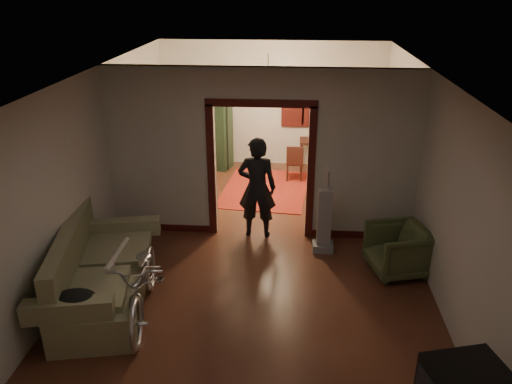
# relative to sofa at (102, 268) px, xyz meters

# --- Properties ---
(floor) EXTENTS (5.00, 8.50, 0.01)m
(floor) POSITION_rel_sofa_xyz_m (1.95, 1.39, -0.52)
(floor) COLOR #3E1D13
(floor) RESTS_ON ground
(ceiling) EXTENTS (5.00, 8.50, 0.01)m
(ceiling) POSITION_rel_sofa_xyz_m (1.95, 1.39, 2.28)
(ceiling) COLOR white
(ceiling) RESTS_ON floor
(wall_back) EXTENTS (5.00, 0.02, 2.80)m
(wall_back) POSITION_rel_sofa_xyz_m (1.95, 5.64, 0.88)
(wall_back) COLOR beige
(wall_back) RESTS_ON floor
(wall_left) EXTENTS (0.02, 8.50, 2.80)m
(wall_left) POSITION_rel_sofa_xyz_m (-0.55, 1.39, 0.88)
(wall_left) COLOR beige
(wall_left) RESTS_ON floor
(wall_right) EXTENTS (0.02, 8.50, 2.80)m
(wall_right) POSITION_rel_sofa_xyz_m (4.45, 1.39, 0.88)
(wall_right) COLOR beige
(wall_right) RESTS_ON floor
(partition_wall) EXTENTS (5.00, 0.14, 2.80)m
(partition_wall) POSITION_rel_sofa_xyz_m (1.95, 2.14, 0.88)
(partition_wall) COLOR beige
(partition_wall) RESTS_ON floor
(door_casing) EXTENTS (1.74, 0.20, 2.32)m
(door_casing) POSITION_rel_sofa_xyz_m (1.95, 2.14, 0.58)
(door_casing) COLOR #3E110E
(door_casing) RESTS_ON floor
(far_window) EXTENTS (0.98, 0.06, 1.28)m
(far_window) POSITION_rel_sofa_xyz_m (2.65, 5.60, 1.03)
(far_window) COLOR black
(far_window) RESTS_ON wall_back
(chandelier) EXTENTS (0.24, 0.24, 0.24)m
(chandelier) POSITION_rel_sofa_xyz_m (1.95, 3.89, 1.83)
(chandelier) COLOR #FFE0A5
(chandelier) RESTS_ON ceiling
(light_switch) EXTENTS (0.08, 0.01, 0.12)m
(light_switch) POSITION_rel_sofa_xyz_m (3.00, 2.06, 0.73)
(light_switch) COLOR silver
(light_switch) RESTS_ON partition_wall
(sofa) EXTENTS (1.44, 2.40, 1.03)m
(sofa) POSITION_rel_sofa_xyz_m (0.00, 0.00, 0.00)
(sofa) COLOR #6D6E49
(sofa) RESTS_ON floor
(rolled_paper) EXTENTS (0.11, 0.86, 0.11)m
(rolled_paper) POSITION_rel_sofa_xyz_m (0.10, 0.30, 0.01)
(rolled_paper) COLOR beige
(rolled_paper) RESTS_ON sofa
(jacket) EXTENTS (0.48, 0.36, 0.14)m
(jacket) POSITION_rel_sofa_xyz_m (0.05, -0.91, 0.16)
(jacket) COLOR black
(jacket) RESTS_ON sofa
(bicycle) EXTENTS (0.90, 1.91, 0.96)m
(bicycle) POSITION_rel_sofa_xyz_m (0.63, -0.24, -0.03)
(bicycle) COLOR silver
(bicycle) RESTS_ON floor
(armchair) EXTENTS (0.97, 0.95, 0.73)m
(armchair) POSITION_rel_sofa_xyz_m (4.03, 1.06, -0.15)
(armchair) COLOR #48542F
(armchair) RESTS_ON floor
(vacuum) EXTENTS (0.33, 0.26, 1.06)m
(vacuum) POSITION_rel_sofa_xyz_m (2.98, 1.59, 0.02)
(vacuum) COLOR gray
(vacuum) RESTS_ON floor
(person) EXTENTS (0.64, 0.43, 1.73)m
(person) POSITION_rel_sofa_xyz_m (1.89, 2.05, 0.35)
(person) COLOR black
(person) RESTS_ON floor
(oriental_rug) EXTENTS (1.88, 2.35, 0.02)m
(oriental_rug) POSITION_rel_sofa_xyz_m (1.90, 4.03, -0.51)
(oriental_rug) COLOR maroon
(oriental_rug) RESTS_ON floor
(locker) EXTENTS (0.95, 0.71, 1.70)m
(locker) POSITION_rel_sofa_xyz_m (0.61, 5.29, 0.34)
(locker) COLOR #1C2F1D
(locker) RESTS_ON floor
(globe) EXTENTS (0.27, 0.27, 0.27)m
(globe) POSITION_rel_sofa_xyz_m (0.61, 5.29, 1.42)
(globe) COLOR #1E5972
(globe) RESTS_ON locker
(desk) EXTENTS (0.97, 0.61, 0.69)m
(desk) POSITION_rel_sofa_xyz_m (3.06, 5.28, -0.17)
(desk) COLOR #331611
(desk) RESTS_ON floor
(desk_chair) EXTENTS (0.44, 0.44, 0.79)m
(desk_chair) POSITION_rel_sofa_xyz_m (2.50, 4.63, -0.12)
(desk_chair) COLOR #331611
(desk_chair) RESTS_ON floor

